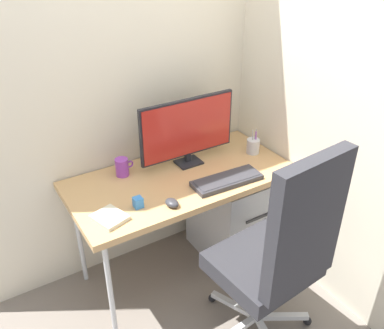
# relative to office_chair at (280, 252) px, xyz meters

# --- Properties ---
(ground_plane) EXTENTS (8.00, 8.00, 0.00)m
(ground_plane) POSITION_rel_office_chair_xyz_m (-0.14, 0.73, -0.64)
(ground_plane) COLOR slate
(wall_back) EXTENTS (2.55, 0.04, 2.80)m
(wall_back) POSITION_rel_office_chair_xyz_m (-0.14, 1.09, 0.76)
(wall_back) COLOR beige
(wall_back) RESTS_ON ground_plane
(wall_side_right) EXTENTS (0.04, 1.86, 2.80)m
(wall_side_right) POSITION_rel_office_chair_xyz_m (0.56, 0.56, 0.76)
(wall_side_right) COLOR beige
(wall_side_right) RESTS_ON ground_plane
(desk) EXTENTS (1.34, 0.66, 0.74)m
(desk) POSITION_rel_office_chair_xyz_m (-0.14, 0.73, 0.06)
(desk) COLOR tan
(desk) RESTS_ON ground_plane
(office_chair) EXTENTS (0.61, 0.62, 1.22)m
(office_chair) POSITION_rel_office_chair_xyz_m (0.00, 0.00, 0.00)
(office_chair) COLOR black
(office_chair) RESTS_ON ground_plane
(filing_cabinet) EXTENTS (0.48, 0.53, 0.64)m
(filing_cabinet) POSITION_rel_office_chair_xyz_m (0.28, 0.72, -0.32)
(filing_cabinet) COLOR #B2B5BA
(filing_cabinet) RESTS_ON ground_plane
(monitor) EXTENTS (0.63, 0.12, 0.42)m
(monitor) POSITION_rel_office_chair_xyz_m (-0.02, 0.85, 0.33)
(monitor) COLOR black
(monitor) RESTS_ON desk
(keyboard) EXTENTS (0.43, 0.17, 0.03)m
(keyboard) POSITION_rel_office_chair_xyz_m (0.05, 0.53, 0.12)
(keyboard) COLOR #333338
(keyboard) RESTS_ON desk
(mouse) EXTENTS (0.08, 0.09, 0.04)m
(mouse) POSITION_rel_office_chair_xyz_m (-0.33, 0.49, 0.12)
(mouse) COLOR #333338
(mouse) RESTS_ON desk
(pen_holder) EXTENTS (0.08, 0.08, 0.17)m
(pen_holder) POSITION_rel_office_chair_xyz_m (0.41, 0.74, 0.15)
(pen_holder) COLOR silver
(pen_holder) RESTS_ON desk
(notebook) EXTENTS (0.18, 0.20, 0.02)m
(notebook) POSITION_rel_office_chair_xyz_m (-0.66, 0.56, 0.11)
(notebook) COLOR beige
(notebook) RESTS_ON desk
(coffee_mug) EXTENTS (0.11, 0.08, 0.11)m
(coffee_mug) POSITION_rel_office_chair_xyz_m (-0.43, 0.92, 0.16)
(coffee_mug) COLOR purple
(coffee_mug) RESTS_ON desk
(desk_clamp_accessory) EXTENTS (0.05, 0.05, 0.06)m
(desk_clamp_accessory) POSITION_rel_office_chair_xyz_m (-0.49, 0.58, 0.13)
(desk_clamp_accessory) COLOR #337FD8
(desk_clamp_accessory) RESTS_ON desk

